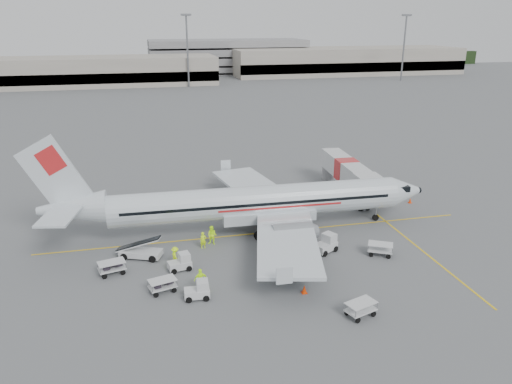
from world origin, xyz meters
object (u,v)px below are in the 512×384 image
aircraft (257,181)px  tug_mid (197,290)px  belt_loader (140,244)px  tug_aft (179,262)px  jet_bridge (346,177)px  tug_fore (325,243)px

aircraft → tug_mid: (-7.68, -11.94, -4.62)m
aircraft → belt_loader: size_ratio=7.78×
tug_aft → belt_loader: bearing=124.2°
jet_bridge → belt_loader: jet_bridge is taller
aircraft → tug_aft: size_ratio=19.69×
tug_mid → aircraft: bearing=60.3°
tug_fore → tug_mid: 13.91m
tug_aft → jet_bridge: bearing=24.2°
tug_aft → tug_mid: bearing=-90.9°
aircraft → belt_loader: aircraft is taller
aircraft → tug_mid: size_ratio=19.77×
tug_mid → jet_bridge: bearing=47.4°
jet_bridge → tug_aft: jet_bridge is taller
jet_bridge → tug_aft: 27.07m
belt_loader → aircraft: bearing=39.6°
jet_bridge → tug_fore: size_ratio=7.46×
tug_aft → tug_fore: bearing=-9.1°
tug_mid → belt_loader: bearing=119.7°
jet_bridge → tug_mid: bearing=-133.5°
aircraft → tug_aft: 11.94m
tug_fore → tug_aft: size_ratio=1.13×
aircraft → belt_loader: (-11.84, -3.68, -4.02)m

